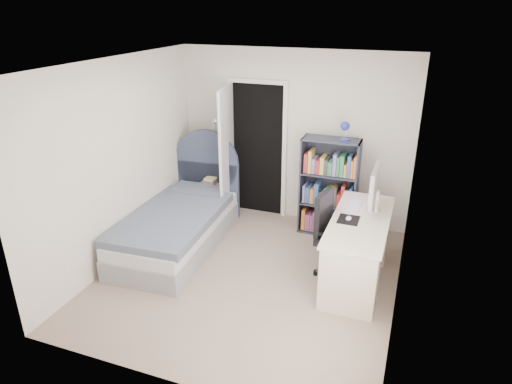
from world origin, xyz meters
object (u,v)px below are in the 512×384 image
(bed, at_px, (180,223))
(floor_lamp, at_px, (216,176))
(office_chair, at_px, (332,231))
(bookcase, at_px, (329,192))
(desk, at_px, (358,246))
(nightstand, at_px, (214,191))

(bed, distance_m, floor_lamp, 1.08)
(floor_lamp, height_order, office_chair, floor_lamp)
(bed, xyz_separation_m, office_chair, (2.07, -0.01, 0.26))
(bookcase, distance_m, desk, 1.20)
(office_chair, bearing_deg, bed, 179.61)
(bed, xyz_separation_m, nightstand, (0.08, 0.94, 0.12))
(desk, height_order, office_chair, desk)
(bed, distance_m, nightstand, 0.95)
(bed, bearing_deg, nightstand, 84.93)
(bed, xyz_separation_m, bookcase, (1.81, 1.01, 0.33))
(nightstand, distance_m, bookcase, 1.75)
(desk, xyz_separation_m, office_chair, (-0.32, 0.01, 0.14))
(floor_lamp, bearing_deg, bed, -93.98)
(bookcase, bearing_deg, office_chair, -76.05)
(desk, bearing_deg, bed, 179.40)
(bed, relative_size, desk, 1.40)
(nightstand, bearing_deg, desk, -22.63)
(nightstand, bearing_deg, office_chair, -25.56)
(bed, xyz_separation_m, floor_lamp, (0.07, 1.03, 0.32))
(floor_lamp, height_order, desk, floor_lamp)
(nightstand, relative_size, bookcase, 0.39)
(bed, height_order, nightstand, bed)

